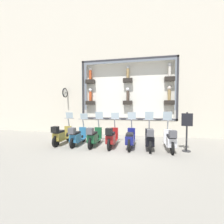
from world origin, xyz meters
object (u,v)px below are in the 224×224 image
scooter_green_4 (94,137)px  scooter_olive_6 (61,135)px  scooter_white_0 (170,140)px  scooter_black_1 (150,139)px  scooter_navy_2 (130,139)px  scooter_red_3 (112,137)px  scooter_teal_5 (77,136)px  shop_sign_post (187,130)px

scooter_green_4 → scooter_olive_6: scooter_green_4 is taller
scooter_white_0 → scooter_black_1: size_ratio=1.00×
scooter_navy_2 → scooter_red_3: size_ratio=1.00×
scooter_red_3 → scooter_navy_2: bearing=-86.0°
scooter_red_3 → scooter_olive_6: scooter_red_3 is taller
scooter_black_1 → scooter_olive_6: 4.37m
scooter_black_1 → scooter_teal_5: bearing=90.2°
scooter_navy_2 → scooter_olive_6: 3.50m
scooter_white_0 → scooter_olive_6: 5.25m
scooter_navy_2 → scooter_olive_6: scooter_navy_2 is taller
scooter_red_3 → scooter_olive_6: size_ratio=1.00×
scooter_white_0 → scooter_green_4: (-0.00, 3.50, -0.00)m
scooter_navy_2 → scooter_black_1: bearing=-93.9°
scooter_navy_2 → scooter_green_4: scooter_green_4 is taller
scooter_black_1 → scooter_teal_5: scooter_black_1 is taller
scooter_navy_2 → scooter_red_3: bearing=94.0°
scooter_navy_2 → scooter_teal_5: (-0.07, 2.62, 0.01)m
scooter_navy_2 → scooter_green_4: size_ratio=1.00×
scooter_white_0 → scooter_green_4: bearing=90.0°
scooter_olive_6 → shop_sign_post: (0.07, -5.92, 0.44)m
scooter_teal_5 → scooter_olive_6: size_ratio=0.99×
scooter_red_3 → scooter_teal_5: bearing=90.4°
scooter_olive_6 → shop_sign_post: shop_sign_post is taller
scooter_white_0 → shop_sign_post: shop_sign_post is taller
scooter_black_1 → scooter_white_0: bearing=-90.2°
scooter_white_0 → scooter_navy_2: size_ratio=1.00×
scooter_black_1 → scooter_navy_2: (0.06, 0.87, -0.04)m
scooter_white_0 → scooter_navy_2: bearing=88.0°
scooter_green_4 → scooter_olive_6: (0.00, 1.75, 0.01)m
scooter_white_0 → scooter_teal_5: (-0.01, 4.37, -0.02)m
shop_sign_post → scooter_teal_5: bearing=91.0°
scooter_teal_5 → shop_sign_post: 5.07m
scooter_navy_2 → scooter_teal_5: 2.62m
scooter_navy_2 → scooter_green_4: bearing=92.1°
scooter_navy_2 → scooter_olive_6: (-0.06, 3.50, 0.03)m
scooter_white_0 → scooter_black_1: (0.00, 0.87, 0.01)m
scooter_white_0 → scooter_navy_2: scooter_white_0 is taller
scooter_green_4 → scooter_red_3: bearing=-89.9°
scooter_white_0 → scooter_red_3: scooter_white_0 is taller
scooter_red_3 → scooter_green_4: size_ratio=1.00×
scooter_white_0 → scooter_green_4: size_ratio=1.00×
scooter_red_3 → scooter_olive_6: 2.62m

